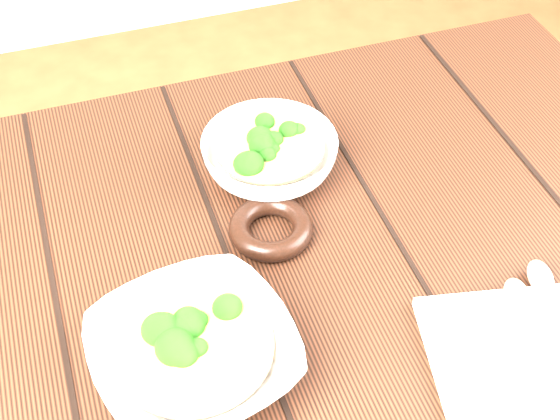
{
  "coord_description": "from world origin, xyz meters",
  "views": [
    {
      "loc": [
        -0.15,
        -0.54,
        1.44
      ],
      "look_at": [
        0.05,
        0.06,
        0.8
      ],
      "focal_mm": 50.0,
      "sensor_mm": 36.0,
      "label": 1
    }
  ],
  "objects_px": {
    "soup_bowl_front": "(194,352)",
    "napkin": "(539,361)",
    "table": "(258,343)",
    "trivet": "(271,228)",
    "soup_bowl_back": "(270,155)"
  },
  "relations": [
    {
      "from": "table",
      "to": "napkin",
      "type": "height_order",
      "value": "napkin"
    },
    {
      "from": "table",
      "to": "soup_bowl_front",
      "type": "distance_m",
      "value": 0.19
    },
    {
      "from": "table",
      "to": "soup_bowl_back",
      "type": "xyz_separation_m",
      "value": [
        0.07,
        0.17,
        0.15
      ]
    },
    {
      "from": "soup_bowl_back",
      "to": "napkin",
      "type": "xyz_separation_m",
      "value": [
        0.17,
        -0.37,
        -0.02
      ]
    },
    {
      "from": "soup_bowl_front",
      "to": "napkin",
      "type": "bearing_deg",
      "value": -18.05
    },
    {
      "from": "soup_bowl_back",
      "to": "trivet",
      "type": "distance_m",
      "value": 0.11
    },
    {
      "from": "soup_bowl_front",
      "to": "napkin",
      "type": "height_order",
      "value": "soup_bowl_front"
    },
    {
      "from": "trivet",
      "to": "napkin",
      "type": "distance_m",
      "value": 0.33
    },
    {
      "from": "soup_bowl_front",
      "to": "trivet",
      "type": "height_order",
      "value": "soup_bowl_front"
    },
    {
      "from": "soup_bowl_front",
      "to": "napkin",
      "type": "distance_m",
      "value": 0.36
    },
    {
      "from": "soup_bowl_back",
      "to": "trivet",
      "type": "height_order",
      "value": "soup_bowl_back"
    },
    {
      "from": "trivet",
      "to": "table",
      "type": "bearing_deg",
      "value": -121.0
    },
    {
      "from": "table",
      "to": "trivet",
      "type": "xyz_separation_m",
      "value": [
        0.04,
        0.06,
        0.13
      ]
    },
    {
      "from": "soup_bowl_back",
      "to": "napkin",
      "type": "bearing_deg",
      "value": -64.8
    },
    {
      "from": "trivet",
      "to": "soup_bowl_front",
      "type": "bearing_deg",
      "value": -131.06
    }
  ]
}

